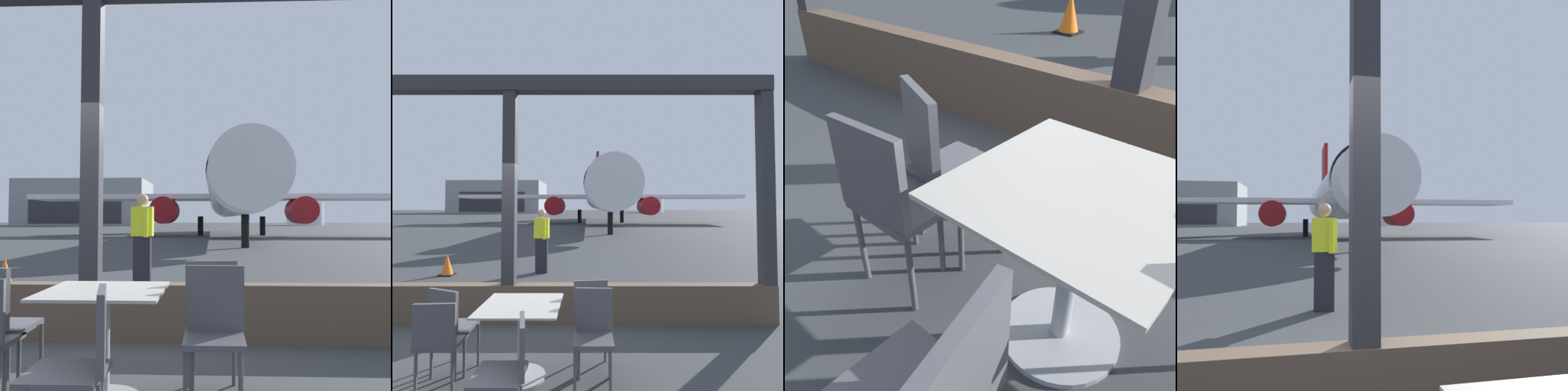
# 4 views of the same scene
# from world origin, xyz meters

# --- Properties ---
(ground_plane) EXTENTS (220.00, 220.00, 0.00)m
(ground_plane) POSITION_xyz_m (0.00, 40.00, 0.00)
(ground_plane) COLOR #383A3D
(window_frame) EXTENTS (8.40, 0.24, 3.91)m
(window_frame) POSITION_xyz_m (0.00, 0.00, 1.41)
(window_frame) COLOR brown
(window_frame) RESTS_ON ground
(dining_table) EXTENTS (0.83, 0.83, 0.77)m
(dining_table) POSITION_xyz_m (0.54, -1.57, 0.47)
(dining_table) COLOR #ADA89E
(dining_table) RESTS_ON ground
(cafe_chair_window_left) EXTENTS (0.46, 0.46, 0.90)m
(cafe_chair_window_left) POSITION_xyz_m (0.62, -2.37, 0.54)
(cafe_chair_window_left) COLOR #4C4C51
(cafe_chair_window_left) RESTS_ON ground
(cafe_chair_window_right) EXTENTS (0.41, 0.41, 0.89)m
(cafe_chair_window_right) POSITION_xyz_m (-0.23, -1.82, 0.53)
(cafe_chair_window_right) COLOR #4C4C51
(cafe_chair_window_right) RESTS_ON ground
(cafe_chair_aisle_left) EXTENTS (0.41, 0.41, 0.94)m
(cafe_chair_aisle_left) POSITION_xyz_m (1.31, -1.66, 0.56)
(cafe_chair_aisle_left) COLOR #4C4C51
(cafe_chair_aisle_left) RESTS_ON ground
(cafe_chair_aisle_right) EXTENTS (0.42, 0.42, 0.95)m
(cafe_chair_aisle_right) POSITION_xyz_m (1.29, -1.32, 0.56)
(cafe_chair_aisle_right) COLOR #4C4C51
(cafe_chair_aisle_right) RESTS_ON ground
(cafe_chair_side_extra) EXTENTS (0.50, 0.50, 0.93)m
(cafe_chair_side_extra) POSITION_xyz_m (-0.26, -1.48, 0.56)
(cafe_chair_side_extra) COLOR #4C4C51
(cafe_chair_side_extra) RESTS_ON ground
(airplane) EXTENTS (29.72, 32.25, 9.89)m
(airplane) POSITION_xyz_m (2.72, 27.55, 3.16)
(airplane) COLOR silver
(airplane) RESTS_ON ground
(ground_crew_worker) EXTENTS (0.40, 0.53, 1.74)m
(ground_crew_worker) POSITION_xyz_m (-0.03, 3.60, 0.90)
(ground_crew_worker) COLOR black
(ground_crew_worker) RESTS_ON ground
(traffic_cone) EXTENTS (0.36, 0.36, 0.57)m
(traffic_cone) POSITION_xyz_m (-2.49, 3.30, 0.27)
(traffic_cone) COLOR orange
(traffic_cone) RESTS_ON ground
(distant_hangar) EXTENTS (24.86, 15.86, 8.88)m
(distant_hangar) POSITION_xyz_m (-24.29, 84.28, 4.44)
(distant_hangar) COLOR gray
(distant_hangar) RESTS_ON ground
(fuel_storage_tank) EXTENTS (7.42, 7.42, 4.60)m
(fuel_storage_tank) POSITION_xyz_m (20.07, 87.13, 2.30)
(fuel_storage_tank) COLOR white
(fuel_storage_tank) RESTS_ON ground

